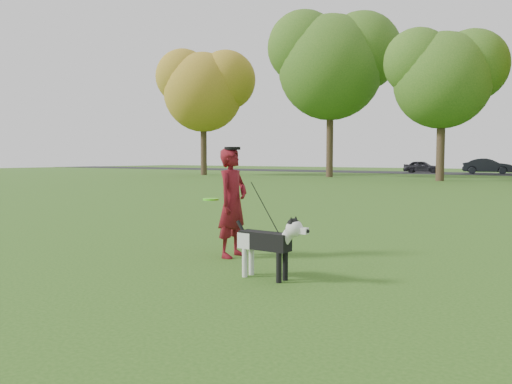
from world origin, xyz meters
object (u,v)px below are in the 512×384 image
Objects in this scene: car_left at (422,167)px; car_mid at (488,166)px; man at (233,203)px; dog at (270,240)px.

car_mid reaches higher than car_left.
man reaches higher than dog.
car_left is at bearing 8.76° from man.
car_mid is (-3.66, 39.47, -0.11)m from man.
man reaches higher than car_left.
car_mid is at bearing 1.14° from man.
dog is (1.16, -0.80, -0.31)m from man.
man is at bearing -172.01° from car_left.
man is 39.64m from car_mid.
car_mid reaches higher than dog.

